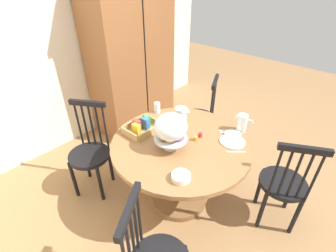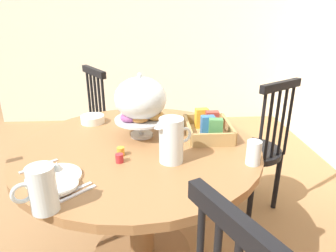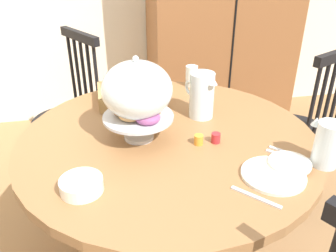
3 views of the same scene
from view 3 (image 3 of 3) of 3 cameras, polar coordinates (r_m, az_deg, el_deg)
name	(u,v)px [view 3 (image 3 of 3)]	position (r m, az deg, el deg)	size (l,w,h in m)	color
wooden_armoire	(222,4)	(2.90, 8.63, 18.56)	(1.18, 0.60, 1.96)	brown
dining_table	(168,178)	(1.58, 0.00, -8.24)	(1.22, 1.22, 0.74)	olive
windsor_chair_near_window	(70,121)	(2.28, -15.34, 0.81)	(0.46, 0.46, 0.97)	black
windsor_chair_far_side	(297,133)	(2.20, 19.76, -1.10)	(0.44, 0.44, 0.97)	black
pastry_stand_with_dome	(137,93)	(1.38, -4.90, 5.18)	(0.28, 0.28, 0.34)	silver
orange_juice_pitcher	(202,97)	(1.60, 5.33, 4.58)	(0.11, 0.18, 0.20)	silver
milk_pitcher	(328,146)	(1.38, 23.96, -2.96)	(0.11, 0.16, 0.17)	silver
cereal_basket	(131,93)	(1.77, -5.89, 5.18)	(0.32, 0.24, 0.12)	tan
china_plate_large	(273,175)	(1.29, 16.34, -7.46)	(0.22, 0.22, 0.01)	white
china_plate_small	(290,163)	(1.35, 18.74, -5.59)	(0.15, 0.15, 0.01)	white
cereal_bowl	(81,185)	(1.20, -13.56, -9.09)	(0.14, 0.14, 0.04)	white
drinking_glass	(192,76)	(1.94, 3.77, 7.92)	(0.06, 0.06, 0.11)	silver
jam_jar_strawberry	(216,138)	(1.43, 7.58, -1.88)	(0.04, 0.04, 0.04)	#B7282D
jam_jar_apricot	(199,140)	(1.41, 4.89, -2.17)	(0.04, 0.04, 0.04)	orange
table_knife	(288,157)	(1.41, 18.47, -4.74)	(0.17, 0.01, 0.01)	silver
dinner_fork	(291,154)	(1.43, 18.89, -4.20)	(0.17, 0.01, 0.01)	silver
soup_spoon	(256,197)	(1.19, 13.74, -10.90)	(0.17, 0.01, 0.01)	silver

